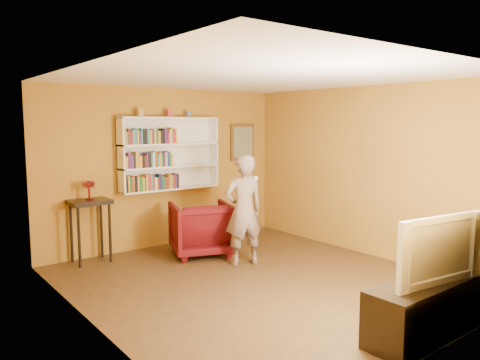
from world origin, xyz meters
name	(u,v)px	position (x,y,z in m)	size (l,w,h in m)	color
room_shell	(259,207)	(0.00, 0.00, 1.02)	(5.30, 5.80, 2.88)	#422C15
bookshelf	(168,154)	(0.00, 2.41, 1.59)	(1.80, 0.29, 1.23)	white
books_row_lower	(151,183)	(-0.39, 2.30, 1.13)	(0.95, 0.19, 0.27)	black
books_row_middle	(149,160)	(-0.43, 2.30, 1.51)	(0.85, 0.19, 0.26)	gold
books_row_upper	(150,137)	(-0.38, 2.31, 1.89)	(0.93, 0.19, 0.27)	#C08C21
ornament_left	(140,113)	(-0.53, 2.35, 2.28)	(0.09, 0.09, 0.13)	#B58933
ornament_centre	(169,113)	(0.00, 2.35, 2.28)	(0.09, 0.09, 0.12)	#AD3B39
ornament_right	(188,114)	(0.37, 2.35, 2.26)	(0.07, 0.07, 0.10)	slate
framed_painting	(242,142)	(1.65, 2.46, 1.75)	(0.55, 0.05, 0.70)	brown
console_table	(90,211)	(-1.45, 2.25, 0.80)	(0.59, 0.45, 0.96)	black
ruby_lustre	(89,186)	(-1.45, 2.25, 1.17)	(0.18, 0.18, 0.29)	maroon
armchair	(201,229)	(0.11, 1.57, 0.43)	(0.91, 0.94, 0.85)	#40040C
person	(244,210)	(0.31, 0.72, 0.83)	(0.60, 0.40, 1.65)	#7B655A
game_remote	(253,177)	(0.16, 0.33, 1.37)	(0.04, 0.15, 0.04)	silver
tv_cabinet	(428,308)	(0.31, -2.25, 0.28)	(1.57, 0.47, 0.56)	black
television	(431,248)	(0.31, -2.25, 0.90)	(1.17, 0.15, 0.67)	black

